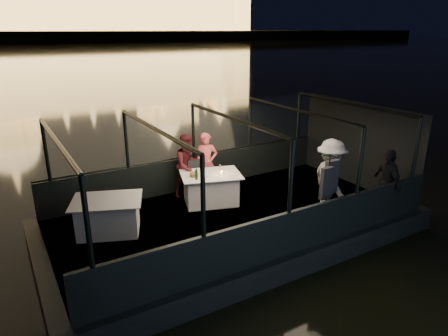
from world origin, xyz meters
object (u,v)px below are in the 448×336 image
chair_port_right (209,178)px  passenger_stripe (330,183)px  person_man_maroon (188,168)px  chair_port_left (200,181)px  dining_table_central (211,188)px  dining_table_aft (108,216)px  person_woman_coral (207,165)px  wine_bottle (196,174)px  passenger_dark (387,180)px  coat_stand (327,193)px

chair_port_right → passenger_stripe: 3.13m
person_man_maroon → chair_port_left: bearing=-64.3°
chair_port_left → passenger_stripe: passenger_stripe is taller
dining_table_central → dining_table_aft: 2.63m
chair_port_left → chair_port_right: 0.34m
dining_table_central → chair_port_left: 0.46m
chair_port_right → person_woman_coral: 0.35m
chair_port_left → wine_bottle: wine_bottle is taller
wine_bottle → chair_port_right: bearing=44.5°
dining_table_central → wine_bottle: (-0.47, -0.17, 0.53)m
chair_port_right → wine_bottle: (-0.72, -0.70, 0.47)m
wine_bottle → passenger_dark: bearing=-33.5°
coat_stand → passenger_stripe: (0.57, 0.48, -0.05)m
chair_port_right → dining_table_aft: bearing=-148.4°
dining_table_aft → wine_bottle: (2.15, 0.09, 0.53)m
person_woman_coral → dining_table_central: bearing=-92.6°
dining_table_central → chair_port_left: bearing=100.5°
person_woman_coral → passenger_stripe: size_ratio=0.86×
coat_stand → passenger_dark: size_ratio=1.10×
person_man_maroon → passenger_stripe: (2.20, -2.79, 0.10)m
dining_table_aft → chair_port_left: chair_port_left is taller
dining_table_central → chair_port_right: (0.24, 0.54, 0.06)m
chair_port_left → person_woman_coral: 0.54m
chair_port_left → wine_bottle: bearing=-119.8°
coat_stand → passenger_dark: bearing=-1.6°
person_woman_coral → wine_bottle: bearing=-112.1°
chair_port_right → person_man_maroon: bearing=176.4°
coat_stand → passenger_dark: 1.84m
chair_port_left → coat_stand: size_ratio=0.55×
person_woman_coral → passenger_stripe: 3.25m
dining_table_aft → chair_port_left: bearing=15.5°
dining_table_central → chair_port_left: size_ratio=1.52×
dining_table_central → chair_port_left: (-0.08, 0.45, 0.06)m
chair_port_left → passenger_stripe: 3.25m
passenger_dark → dining_table_central: bearing=-111.1°
chair_port_left → person_woman_coral: size_ratio=0.59×
dining_table_central → dining_table_aft: size_ratio=1.01×
chair_port_left → person_woman_coral: person_woman_coral is taller
dining_table_central → chair_port_right: 0.59m
coat_stand → person_man_maroon: (-1.64, 3.27, -0.15)m
dining_table_central → passenger_stripe: passenger_stripe is taller
passenger_dark → person_man_maroon: bearing=-115.7°
dining_table_central → coat_stand: 2.94m
dining_table_aft → person_man_maroon: (2.36, 0.97, 0.36)m
chair_port_left → passenger_dark: passenger_dark is taller
passenger_dark → dining_table_aft: bearing=-94.0°
dining_table_central → coat_stand: size_ratio=0.83×
dining_table_central → dining_table_aft: (-2.62, -0.25, 0.00)m
person_woman_coral → person_man_maroon: (-0.53, -0.00, 0.00)m
dining_table_aft → person_man_maroon: size_ratio=0.87×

